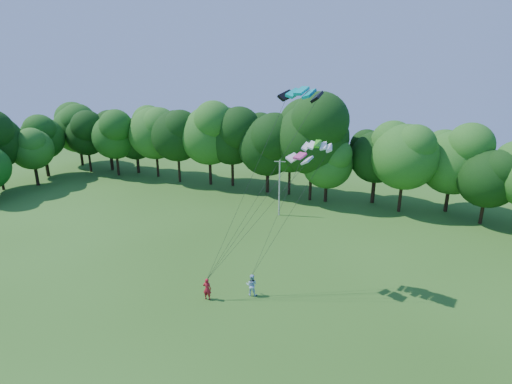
% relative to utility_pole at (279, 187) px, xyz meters
% --- Properties ---
extents(ground, '(160.00, 160.00, 0.00)m').
position_rel_utility_pole_xyz_m(ground, '(1.57, -28.48, -3.71)').
color(ground, '#2C5416').
rests_on(ground, ground).
extents(utility_pole, '(1.41, 0.40, 7.16)m').
position_rel_utility_pole_xyz_m(utility_pole, '(0.00, 0.00, 0.00)').
color(utility_pole, '#B4B5AC').
rests_on(utility_pole, ground).
extents(kite_flyer_left, '(0.77, 0.58, 1.89)m').
position_rel_utility_pole_xyz_m(kite_flyer_left, '(1.65, -20.23, -2.76)').
color(kite_flyer_left, '#B31725').
rests_on(kite_flyer_left, ground).
extents(kite_flyer_right, '(1.05, 0.90, 1.90)m').
position_rel_utility_pole_xyz_m(kite_flyer_right, '(4.66, -18.18, -2.76)').
color(kite_flyer_right, '#B1D3F5').
rests_on(kite_flyer_right, ground).
extents(kite_teal, '(3.39, 1.93, 0.62)m').
position_rel_utility_pole_xyz_m(kite_teal, '(7.50, -15.42, 12.69)').
color(kite_teal, '#05A1A1').
rests_on(kite_teal, ground).
extents(kite_green, '(2.39, 1.23, 0.51)m').
position_rel_utility_pole_xyz_m(kite_green, '(8.57, -14.19, 8.61)').
color(kite_green, '#39C91E').
rests_on(kite_green, ground).
extents(kite_pink, '(2.26, 1.57, 0.43)m').
position_rel_utility_pole_xyz_m(kite_pink, '(7.59, -15.54, 7.82)').
color(kite_pink, '#D43B85').
rests_on(kite_pink, ground).
extents(tree_back_west, '(8.19, 8.19, 11.92)m').
position_rel_utility_pole_xyz_m(tree_back_west, '(-32.29, 6.51, 3.73)').
color(tree_back_west, '#322014').
rests_on(tree_back_west, ground).
extents(tree_back_center, '(10.81, 10.81, 15.72)m').
position_rel_utility_pole_xyz_m(tree_back_center, '(1.81, 7.40, 6.11)').
color(tree_back_center, '#312413').
rests_on(tree_back_center, ground).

